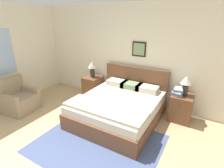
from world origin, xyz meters
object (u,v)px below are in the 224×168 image
nightstand_by_door (181,107)px  table_lamp_by_door (186,83)px  bed (119,107)px  armchair (19,100)px  nightstand_near_window (93,87)px  table_lamp_near_window (92,67)px

nightstand_by_door → table_lamp_by_door: table_lamp_by_door is taller
table_lamp_by_door → nightstand_by_door: bearing=-139.4°
bed → table_lamp_by_door: table_lamp_by_door is taller
bed → armchair: bearing=-158.7°
nightstand_near_window → table_lamp_near_window: bearing=130.1°
nightstand_near_window → nightstand_by_door: bearing=0.0°
nightstand_near_window → armchair: bearing=-124.6°
nightstand_by_door → armchair: bearing=-155.8°
bed → table_lamp_near_window: table_lamp_near_window is taller
armchair → nightstand_near_window: size_ratio=1.38×
table_lamp_by_door → table_lamp_near_window: bearing=180.0°
armchair → bed: bearing=103.8°
bed → nightstand_near_window: bed is taller
armchair → nightstand_by_door: 3.97m
table_lamp_near_window → table_lamp_by_door: 2.53m
nightstand_by_door → table_lamp_near_window: size_ratio=1.34×
armchair → nightstand_by_door: (3.62, 1.63, 0.02)m
nightstand_near_window → nightstand_by_door: same height
nightstand_near_window → table_lamp_by_door: (2.52, 0.02, 0.61)m
nightstand_near_window → table_lamp_near_window: (-0.01, 0.02, 0.61)m
armchair → table_lamp_by_door: size_ratio=1.85×
nightstand_near_window → bed: bearing=-29.4°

